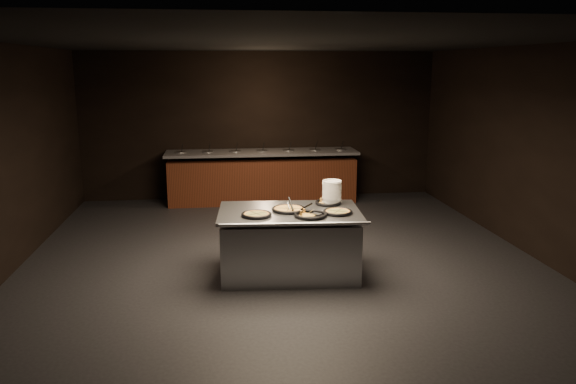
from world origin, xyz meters
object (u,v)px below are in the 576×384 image
(plate_stack, at_px, (332,192))
(pan_cheese_whole, at_px, (289,209))
(serving_counter, at_px, (289,244))
(pan_veggie_whole, at_px, (256,214))

(plate_stack, height_order, pan_cheese_whole, plate_stack)
(serving_counter, distance_m, plate_stack, 0.90)
(pan_veggie_whole, bearing_deg, plate_stack, 27.43)
(plate_stack, bearing_deg, pan_cheese_whole, -152.15)
(plate_stack, distance_m, pan_cheese_whole, 0.71)
(serving_counter, height_order, pan_veggie_whole, pan_veggie_whole)
(pan_cheese_whole, bearing_deg, serving_counter, -22.92)
(serving_counter, relative_size, plate_stack, 6.12)
(pan_veggie_whole, distance_m, pan_cheese_whole, 0.47)
(serving_counter, distance_m, pan_veggie_whole, 0.66)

